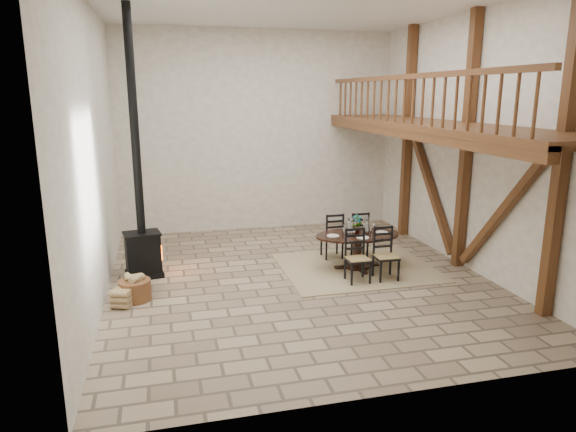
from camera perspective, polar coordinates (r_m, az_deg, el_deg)
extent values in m
plane|color=tan|center=(9.88, 1.25, -7.00)|extent=(8.00, 8.00, 0.00)
cube|color=white|center=(13.19, -3.30, 9.30)|extent=(7.00, 0.02, 5.00)
cube|color=white|center=(5.58, 12.20, 3.32)|extent=(7.00, 0.02, 5.00)
cube|color=white|center=(9.04, -20.76, 6.55)|extent=(0.02, 8.00, 5.00)
cube|color=white|center=(10.76, 19.78, 7.60)|extent=(0.02, 8.00, 5.00)
cube|color=brown|center=(8.72, 28.16, 5.61)|extent=(0.18, 0.18, 5.00)
cube|color=brown|center=(10.70, 19.24, 7.61)|extent=(0.18, 0.18, 5.00)
cube|color=brown|center=(12.86, 13.16, 8.87)|extent=(0.18, 0.18, 5.00)
cube|color=brown|center=(9.85, 22.66, 0.38)|extent=(0.14, 2.16, 2.54)
cube|color=brown|center=(11.90, 15.58, 3.04)|extent=(0.14, 2.16, 2.54)
cube|color=brown|center=(10.68, 19.36, 9.21)|extent=(0.20, 7.80, 0.20)
cube|color=brown|center=(10.32, 16.17, 9.59)|extent=(1.60, 7.80, 0.12)
cube|color=brown|center=(9.99, 12.61, 9.11)|extent=(0.18, 7.80, 0.22)
cube|color=brown|center=(9.97, 12.91, 14.85)|extent=(0.09, 7.60, 0.09)
cube|color=brown|center=(9.97, 12.78, 12.44)|extent=(0.06, 7.60, 0.86)
cube|color=tan|center=(10.56, 7.64, -5.69)|extent=(3.00, 2.50, 0.02)
ellipsoid|color=black|center=(10.36, 7.75, -2.13)|extent=(1.73, 1.05, 0.04)
cylinder|color=black|center=(10.46, 7.69, -4.01)|extent=(0.17, 0.17, 0.63)
cylinder|color=black|center=(10.55, 7.64, -5.48)|extent=(0.53, 0.53, 0.06)
cube|color=tan|center=(9.65, 7.77, -4.76)|extent=(0.42, 0.40, 0.04)
cube|color=black|center=(9.73, 7.72, -6.09)|extent=(0.40, 0.40, 0.44)
cube|color=black|center=(9.73, 7.43, -2.96)|extent=(0.36, 0.04, 0.57)
cube|color=tan|center=(9.87, 10.85, -4.47)|extent=(0.42, 0.40, 0.04)
cube|color=black|center=(9.94, 10.79, -5.78)|extent=(0.40, 0.40, 0.44)
cube|color=black|center=(9.95, 10.49, -2.72)|extent=(0.36, 0.04, 0.57)
cube|color=tan|center=(11.01, 4.91, -2.38)|extent=(0.42, 0.40, 0.04)
cube|color=black|center=(11.08, 4.88, -3.57)|extent=(0.40, 0.40, 0.44)
cube|color=black|center=(10.78, 5.24, -1.28)|extent=(0.36, 0.04, 0.57)
cube|color=tan|center=(11.20, 7.66, -2.18)|extent=(0.42, 0.40, 0.04)
cube|color=black|center=(11.27, 7.63, -3.35)|extent=(0.40, 0.40, 0.44)
cube|color=black|center=(10.97, 8.05, -1.10)|extent=(0.36, 0.04, 0.57)
cube|color=white|center=(10.35, 7.76, -1.99)|extent=(1.33, 0.67, 0.01)
cube|color=white|center=(10.33, 7.77, -1.54)|extent=(0.85, 0.29, 0.18)
cylinder|color=white|center=(10.25, 6.90, -1.17)|extent=(0.12, 0.12, 0.34)
cylinder|color=white|center=(10.37, 8.66, -1.06)|extent=(0.12, 0.12, 0.34)
cylinder|color=silver|center=(10.27, 6.88, -1.66)|extent=(0.06, 0.06, 0.16)
cylinder|color=silver|center=(10.39, 8.65, -1.54)|extent=(0.06, 0.06, 0.16)
imported|color=#4C723F|center=(10.34, 7.70, -0.90)|extent=(0.21, 0.14, 0.40)
cube|color=black|center=(10.38, -15.66, -6.18)|extent=(0.76, 0.63, 0.10)
cube|color=black|center=(10.25, -15.81, -3.98)|extent=(0.70, 0.57, 0.73)
cube|color=#FF590C|center=(10.29, -14.02, -3.79)|extent=(0.07, 0.29, 0.29)
cube|color=black|center=(10.14, -15.94, -1.89)|extent=(0.74, 0.62, 0.04)
cylinder|color=black|center=(9.82, -16.73, 9.91)|extent=(0.16, 0.16, 4.12)
cylinder|color=brown|center=(9.24, -16.64, -7.89)|extent=(0.54, 0.54, 0.36)
cube|color=tan|center=(9.16, -16.74, -6.61)|extent=(0.29, 0.29, 0.10)
cube|color=tan|center=(9.07, -17.78, -8.54)|extent=(0.43, 0.49, 0.31)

